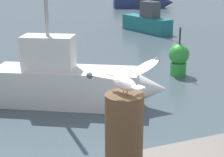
# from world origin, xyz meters

# --- Properties ---
(mooring_post) EXTENTS (0.30, 0.30, 0.85)m
(mooring_post) POSITION_xyz_m (-0.40, -0.59, 1.59)
(mooring_post) COLOR #4C3823
(mooring_post) RESTS_ON harbor_quay
(seagull) EXTENTS (0.67, 0.39, 0.23)m
(seagull) POSITION_xyz_m (-0.40, -0.59, 2.13)
(seagull) COLOR tan
(seagull) RESTS_ON mooring_post
(boat_teal) EXTENTS (1.40, 3.21, 4.09)m
(boat_teal) POSITION_xyz_m (6.04, 11.88, 0.48)
(boat_teal) COLOR #1E7075
(boat_teal) RESTS_ON ground_plane
(boat_white) EXTENTS (3.63, 2.51, 3.56)m
(boat_white) POSITION_xyz_m (0.62, 4.24, 0.52)
(boat_white) COLOR silver
(boat_white) RESTS_ON ground_plane
(boat_navy) EXTENTS (4.34, 2.15, 1.53)m
(boat_navy) POSITION_xyz_m (10.30, 20.23, 0.41)
(boat_navy) COLOR navy
(boat_navy) RESTS_ON ground_plane
(channel_buoy) EXTENTS (0.56, 0.56, 1.33)m
(channel_buoy) POSITION_xyz_m (3.84, 5.36, 0.48)
(channel_buoy) COLOR green
(channel_buoy) RESTS_ON ground_plane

